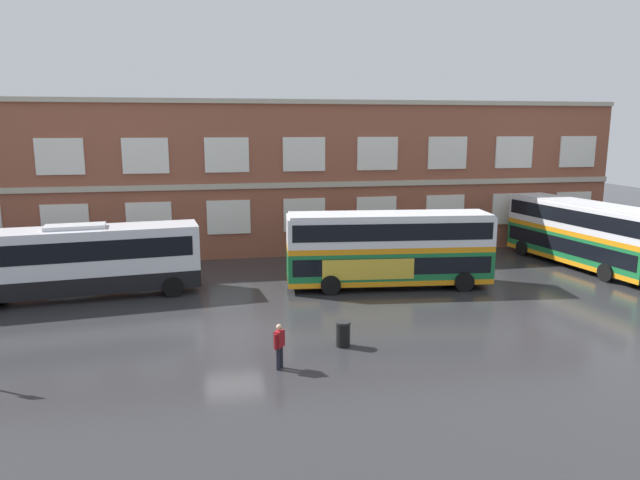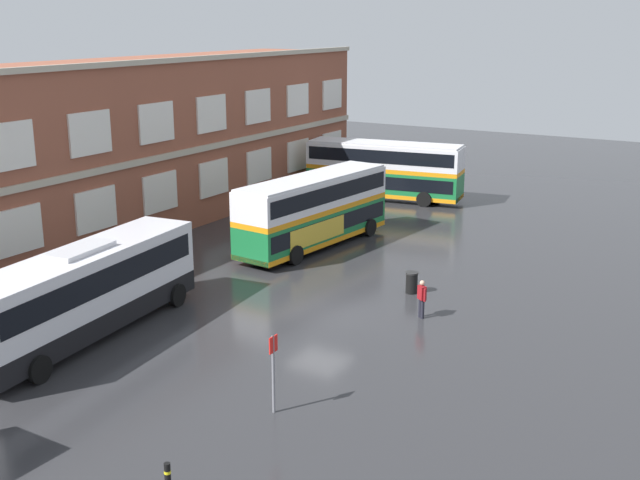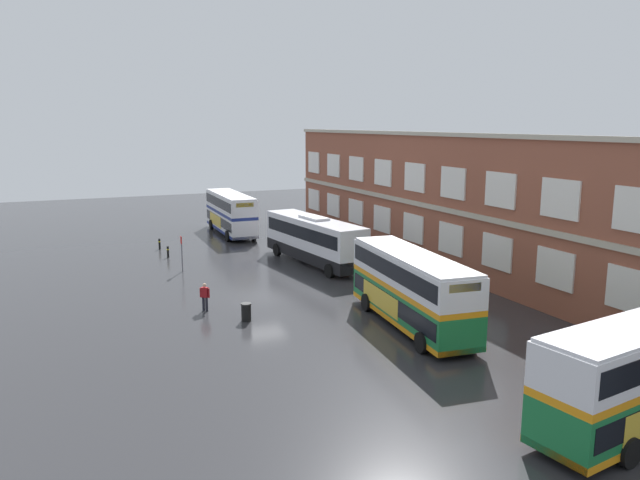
# 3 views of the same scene
# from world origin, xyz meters

# --- Properties ---
(ground_plane) EXTENTS (120.00, 120.00, 0.00)m
(ground_plane) POSITION_xyz_m (0.00, 2.00, 0.00)
(ground_plane) COLOR #2B2B2D
(brick_terminal_building) EXTENTS (55.18, 8.19, 10.37)m
(brick_terminal_building) POSITION_xyz_m (0.49, 17.98, 5.04)
(brick_terminal_building) COLOR brown
(brick_terminal_building) RESTS_ON ground
(double_decker_near) EXTENTS (11.06, 3.06, 4.07)m
(double_decker_near) POSITION_xyz_m (-23.09, 4.17, 2.15)
(double_decker_near) COLOR silver
(double_decker_near) RESTS_ON ground
(double_decker_middle) EXTENTS (11.21, 3.75, 4.07)m
(double_decker_middle) POSITION_xyz_m (8.70, 5.51, 2.15)
(double_decker_middle) COLOR #197038
(double_decker_middle) RESTS_ON ground
(touring_coach) EXTENTS (12.21, 3.91, 3.80)m
(touring_coach) POSITION_xyz_m (-7.43, 6.61, 1.91)
(touring_coach) COLOR silver
(touring_coach) RESTS_ON ground
(waiting_passenger) EXTENTS (0.47, 0.57, 1.70)m
(waiting_passenger) POSITION_xyz_m (1.47, -4.24, 0.93)
(waiting_passenger) COLOR black
(waiting_passenger) RESTS_ON ground
(bus_stand_flag) EXTENTS (0.44, 0.10, 2.70)m
(bus_stand_flag) POSITION_xyz_m (-8.97, -3.53, 1.64)
(bus_stand_flag) COLOR slate
(bus_stand_flag) RESTS_ON ground
(station_litter_bin) EXTENTS (0.60, 0.60, 1.03)m
(station_litter_bin) POSITION_xyz_m (4.24, -2.55, 0.52)
(station_litter_bin) COLOR black
(station_litter_bin) RESTS_ON ground
(safety_bollard_west) EXTENTS (0.19, 0.19, 0.95)m
(safety_bollard_west) POSITION_xyz_m (-18.08, -3.74, 0.49)
(safety_bollard_west) COLOR black
(safety_bollard_west) RESTS_ON ground
(safety_bollard_east) EXTENTS (0.19, 0.19, 0.95)m
(safety_bollard_east) POSITION_xyz_m (-14.35, -3.66, 0.49)
(safety_bollard_east) COLOR black
(safety_bollard_east) RESTS_ON ground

